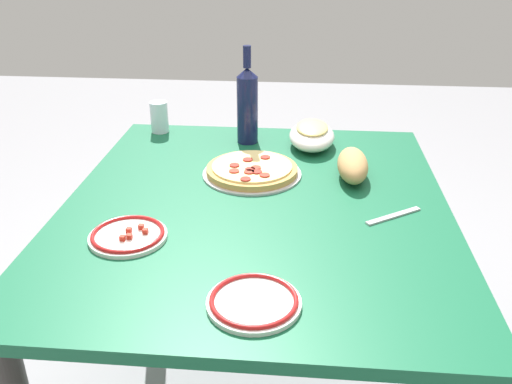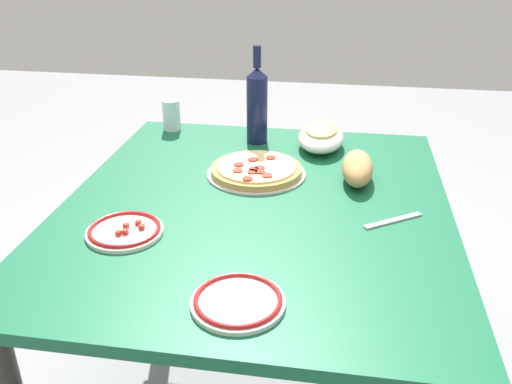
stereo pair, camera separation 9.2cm
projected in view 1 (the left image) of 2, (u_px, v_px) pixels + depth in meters
The scene contains 9 objects.
dining_table at pixel (256, 239), 1.52m from camera, with size 1.18×1.02×0.74m.
pepperoni_pizza at pixel (252, 170), 1.62m from camera, with size 0.29×0.29×0.03m.
baked_pasta_dish at pixel (312, 134), 1.82m from camera, with size 0.24×0.15×0.08m.
wine_bottle at pixel (247, 104), 1.81m from camera, with size 0.07×0.07×0.32m.
water_glass at pixel (159, 117), 1.94m from camera, with size 0.06×0.06×0.11m, color silver.
side_plate_near at pixel (128, 235), 1.29m from camera, with size 0.18×0.18×0.02m.
side_plate_far at pixel (254, 301), 1.07m from camera, with size 0.19×0.19×0.02m.
bread_loaf at pixel (353, 165), 1.59m from camera, with size 0.21×0.09×0.08m, color tan.
fork_left at pixel (393, 216), 1.39m from camera, with size 0.17×0.02×0.01m, color #B7B7BC.
Camera 1 is at (-1.30, -0.11, 1.41)m, focal length 38.44 mm.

